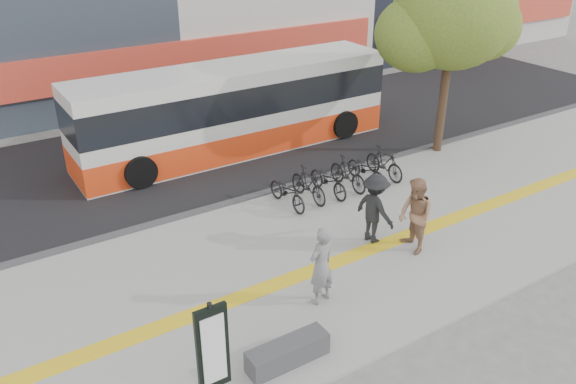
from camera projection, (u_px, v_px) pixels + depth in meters
ground at (357, 288)px, 13.00m from camera, size 120.00×120.00×0.00m
sidewalk at (318, 256)px, 14.11m from camera, size 40.00×7.00×0.08m
tactile_strip at (331, 264)px, 13.72m from camera, size 40.00×0.45×0.01m
street at (191, 154)px, 19.77m from camera, size 40.00×8.00×0.06m
curb at (248, 198)px, 16.74m from camera, size 40.00×0.25×0.14m
bench at (288, 353)px, 10.71m from camera, size 1.60×0.45×0.45m
signboard at (213, 350)px, 9.24m from camera, size 0.55×0.10×2.20m
street_tree at (450, 16)px, 18.05m from camera, size 4.40×3.80×6.31m
bus at (235, 111)px, 19.48m from camera, size 10.81×2.56×2.88m
bicycle_row at (337, 177)px, 16.93m from camera, size 4.07×1.68×0.97m
seated_woman at (321, 265)px, 12.07m from camera, size 0.73×0.56×1.79m
pedestrian_tan at (415, 216)px, 13.85m from camera, size 0.89×1.05×1.88m
pedestrian_dark at (375, 209)px, 14.27m from camera, size 0.78×1.23×1.81m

